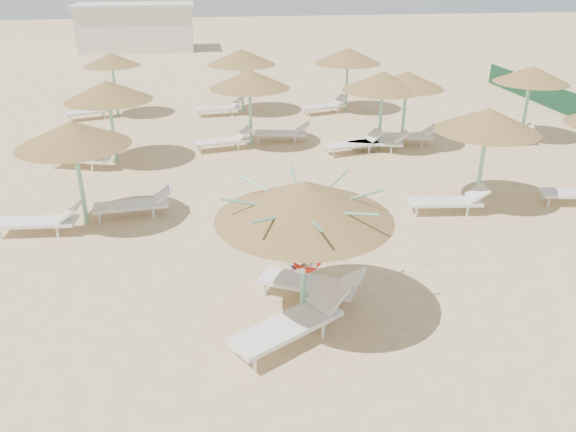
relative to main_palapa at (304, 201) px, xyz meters
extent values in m
plane|color=#DEC087|center=(-0.02, 0.36, -2.43)|extent=(120.00, 120.00, 0.00)
cylinder|color=#70C29F|center=(0.00, 0.00, -1.26)|extent=(0.11, 0.11, 2.34)
cone|color=olive|center=(0.00, 0.00, 0.02)|extent=(3.12, 3.12, 0.70)
cylinder|color=#70C29F|center=(0.00, 0.00, -0.24)|extent=(0.20, 0.20, 0.12)
cylinder|color=#70C29F|center=(0.72, 0.00, -0.03)|extent=(1.41, 0.04, 0.36)
cylinder|color=#70C29F|center=(0.51, 0.51, -0.03)|extent=(1.03, 1.03, 0.36)
cylinder|color=#70C29F|center=(0.00, 0.72, -0.03)|extent=(0.04, 1.41, 0.36)
cylinder|color=#70C29F|center=(-0.51, 0.51, -0.03)|extent=(1.03, 1.03, 0.36)
cylinder|color=#70C29F|center=(-0.72, 0.00, -0.03)|extent=(1.41, 0.04, 0.36)
cylinder|color=#70C29F|center=(-0.51, -0.51, -0.03)|extent=(1.03, 1.03, 0.36)
cylinder|color=#70C29F|center=(0.00, -0.72, -0.03)|extent=(0.04, 1.41, 0.36)
cylinder|color=#70C29F|center=(0.51, -0.51, -0.03)|extent=(1.03, 1.03, 0.36)
torus|color=red|center=(0.00, -0.10, -1.01)|extent=(0.70, 0.15, 0.70)
cylinder|color=white|center=(-1.04, -1.37, -2.27)|extent=(0.07, 0.07, 0.31)
cylinder|color=white|center=(-1.32, -0.89, -2.27)|extent=(0.07, 0.07, 0.31)
cylinder|color=white|center=(0.25, -0.60, -2.27)|extent=(0.07, 0.07, 0.31)
cylinder|color=white|center=(-0.03, -0.12, -2.27)|extent=(0.07, 0.07, 0.31)
cube|color=white|center=(-0.41, -0.67, -2.07)|extent=(2.17, 1.67, 0.09)
cube|color=white|center=(0.40, -0.19, -1.80)|extent=(0.80, 0.85, 0.41)
cylinder|color=white|center=(-0.61, 0.91, -2.28)|extent=(0.06, 0.06, 0.28)
cylinder|color=white|center=(-0.37, 1.35, -2.28)|extent=(0.06, 0.06, 0.28)
cylinder|color=white|center=(0.59, 0.25, -2.28)|extent=(0.06, 0.06, 0.28)
cylinder|color=white|center=(0.83, 0.70, -2.28)|extent=(0.06, 0.06, 0.28)
cube|color=white|center=(0.22, 0.74, -2.10)|extent=(1.99, 1.48, 0.08)
cube|color=white|center=(0.98, 0.33, -1.86)|extent=(0.72, 0.77, 0.37)
cylinder|color=#70C29F|center=(-4.73, 4.96, -1.28)|extent=(0.11, 0.11, 2.30)
cone|color=olive|center=(-4.73, 4.96, -0.03)|extent=(2.71, 2.71, 0.61)
cylinder|color=#70C29F|center=(-4.73, 4.96, -0.28)|extent=(0.20, 0.20, 0.12)
cylinder|color=white|center=(-6.65, 4.37, -2.29)|extent=(0.06, 0.06, 0.28)
cylinder|color=white|center=(-6.61, 4.87, -2.29)|extent=(0.06, 0.06, 0.28)
cylinder|color=white|center=(-5.31, 4.26, -2.29)|extent=(0.06, 0.06, 0.28)
cylinder|color=white|center=(-5.26, 4.76, -2.29)|extent=(0.06, 0.06, 0.28)
cube|color=white|center=(-5.83, 4.56, -2.11)|extent=(1.94, 0.77, 0.08)
cube|color=white|center=(-4.99, 4.49, -1.87)|extent=(0.53, 0.64, 0.36)
cylinder|color=white|center=(-4.41, 4.94, -2.29)|extent=(0.06, 0.06, 0.28)
cylinder|color=white|center=(-4.45, 5.44, -2.29)|extent=(0.06, 0.06, 0.28)
cylinder|color=white|center=(-3.06, 5.05, -2.29)|extent=(0.06, 0.06, 0.28)
cylinder|color=white|center=(-3.11, 5.55, -2.29)|extent=(0.06, 0.06, 0.28)
cube|color=white|center=(-3.63, 5.26, -2.11)|extent=(1.94, 0.77, 0.08)
cube|color=white|center=(-2.79, 5.33, -1.87)|extent=(0.53, 0.64, 0.36)
cylinder|color=#70C29F|center=(-4.56, 9.77, -1.28)|extent=(0.11, 0.11, 2.30)
cone|color=olive|center=(-4.56, 9.77, -0.03)|extent=(2.77, 2.77, 0.62)
cylinder|color=#70C29F|center=(-4.56, 9.77, -0.28)|extent=(0.20, 0.20, 0.12)
cylinder|color=white|center=(-6.49, 9.40, -2.29)|extent=(0.06, 0.06, 0.28)
cylinder|color=white|center=(-6.33, 9.87, -2.29)|extent=(0.06, 0.06, 0.28)
cylinder|color=white|center=(-5.22, 8.95, -2.29)|extent=(0.06, 0.06, 0.28)
cylinder|color=white|center=(-5.05, 9.42, -2.29)|extent=(0.06, 0.06, 0.28)
cube|color=white|center=(-5.66, 9.37, -2.11)|extent=(2.00, 1.21, 0.08)
cube|color=white|center=(-4.85, 9.09, -1.87)|extent=(0.66, 0.73, 0.36)
cylinder|color=#70C29F|center=(-5.25, 16.03, -1.28)|extent=(0.11, 0.11, 2.30)
cone|color=olive|center=(-5.25, 16.03, -0.05)|extent=(2.33, 2.33, 0.52)
cylinder|color=#70C29F|center=(-5.25, 16.03, -0.28)|extent=(0.20, 0.20, 0.12)
cylinder|color=white|center=(-7.04, 15.16, -2.29)|extent=(0.06, 0.06, 0.28)
cylinder|color=white|center=(-7.19, 15.64, -2.29)|extent=(0.06, 0.06, 0.28)
cylinder|color=white|center=(-5.75, 15.55, -2.29)|extent=(0.06, 0.06, 0.28)
cylinder|color=white|center=(-5.89, 16.03, -2.29)|extent=(0.06, 0.06, 0.28)
cube|color=white|center=(-6.35, 15.63, -2.11)|extent=(2.00, 1.14, 0.08)
cube|color=white|center=(-5.53, 15.88, -1.87)|extent=(0.64, 0.71, 0.36)
cylinder|color=#70C29F|center=(0.05, 10.96, -1.28)|extent=(0.11, 0.11, 2.30)
cone|color=olive|center=(0.05, 10.96, -0.03)|extent=(2.82, 2.82, 0.63)
cylinder|color=#70C29F|center=(0.05, 10.96, -0.28)|extent=(0.20, 0.20, 0.12)
cylinder|color=white|center=(-1.80, 10.18, -2.29)|extent=(0.06, 0.06, 0.28)
cylinder|color=white|center=(-1.88, 10.67, -2.29)|extent=(0.06, 0.06, 0.28)
cylinder|color=white|center=(-0.47, 10.41, -2.29)|extent=(0.06, 0.06, 0.28)
cylinder|color=white|center=(-0.55, 10.90, -2.29)|extent=(0.06, 0.06, 0.28)
cube|color=white|center=(-1.05, 10.56, -2.11)|extent=(1.98, 0.94, 0.08)
cube|color=white|center=(-0.21, 10.71, -1.87)|extent=(0.58, 0.68, 0.36)
cylinder|color=white|center=(0.32, 11.16, -2.29)|extent=(0.06, 0.06, 0.28)
cylinder|color=white|center=(0.40, 11.65, -2.29)|extent=(0.06, 0.06, 0.28)
cylinder|color=white|center=(1.65, 10.92, -2.29)|extent=(0.06, 0.06, 0.28)
cylinder|color=white|center=(1.73, 11.41, -2.29)|extent=(0.06, 0.06, 0.28)
cube|color=white|center=(1.15, 11.26, -2.11)|extent=(1.98, 0.94, 0.08)
cube|color=white|center=(1.99, 11.11, -1.87)|extent=(0.58, 0.68, 0.36)
cylinder|color=#70C29F|center=(0.14, 15.78, -1.28)|extent=(0.11, 0.11, 2.30)
cone|color=olive|center=(0.14, 15.78, -0.03)|extent=(2.91, 2.91, 0.65)
cylinder|color=#70C29F|center=(0.14, 15.78, -0.28)|extent=(0.20, 0.20, 0.12)
cylinder|color=white|center=(-1.73, 15.06, -2.29)|extent=(0.06, 0.06, 0.28)
cylinder|color=white|center=(-1.78, 15.56, -2.29)|extent=(0.06, 0.06, 0.28)
cylinder|color=white|center=(-0.39, 15.18, -2.29)|extent=(0.06, 0.06, 0.28)
cylinder|color=white|center=(-0.43, 15.68, -2.29)|extent=(0.06, 0.06, 0.28)
cube|color=white|center=(-0.96, 15.38, -2.11)|extent=(1.95, 0.79, 0.08)
cube|color=white|center=(-0.11, 15.46, -1.87)|extent=(0.54, 0.64, 0.36)
cylinder|color=#70C29F|center=(5.67, 4.62, -1.28)|extent=(0.11, 0.11, 2.30)
cone|color=olive|center=(5.67, 4.62, -0.03)|extent=(2.70, 2.70, 0.61)
cylinder|color=#70C29F|center=(5.67, 4.62, -0.28)|extent=(0.20, 0.20, 0.12)
cylinder|color=white|center=(3.75, 4.06, -2.29)|extent=(0.06, 0.06, 0.28)
cylinder|color=white|center=(3.81, 4.56, -2.29)|extent=(0.06, 0.06, 0.28)
cylinder|color=white|center=(5.09, 3.91, -2.29)|extent=(0.06, 0.06, 0.28)
cylinder|color=white|center=(5.15, 4.40, -2.29)|extent=(0.06, 0.06, 0.28)
cube|color=white|center=(4.57, 4.22, -2.11)|extent=(1.96, 0.84, 0.08)
cube|color=white|center=(5.42, 4.12, -1.87)|extent=(0.55, 0.65, 0.36)
cylinder|color=#70C29F|center=(5.41, 10.02, -1.28)|extent=(0.11, 0.11, 2.30)
cone|color=olive|center=(5.41, 10.02, -0.04)|extent=(2.58, 2.58, 0.58)
cylinder|color=#70C29F|center=(5.41, 10.02, -0.28)|extent=(0.20, 0.20, 0.12)
cylinder|color=white|center=(3.47, 9.62, -2.29)|extent=(0.06, 0.06, 0.28)
cylinder|color=white|center=(3.62, 10.10, -2.29)|extent=(0.06, 0.06, 0.28)
cylinder|color=white|center=(4.76, 9.21, -2.29)|extent=(0.06, 0.06, 0.28)
cylinder|color=white|center=(4.91, 9.69, -2.29)|extent=(0.06, 0.06, 0.28)
cube|color=white|center=(4.31, 9.62, -2.11)|extent=(2.00, 1.16, 0.08)
cube|color=white|center=(5.12, 9.36, -1.87)|extent=(0.64, 0.72, 0.36)
cylinder|color=#70C29F|center=(4.69, 15.41, -1.28)|extent=(0.11, 0.11, 2.30)
cone|color=olive|center=(4.69, 15.41, -0.03)|extent=(2.89, 2.89, 0.65)
cylinder|color=#70C29F|center=(4.69, 15.41, -0.28)|extent=(0.20, 0.20, 0.12)
cylinder|color=white|center=(2.89, 14.56, -2.29)|extent=(0.06, 0.06, 0.28)
cylinder|color=white|center=(2.75, 15.04, -2.29)|extent=(0.06, 0.06, 0.28)
cylinder|color=white|center=(4.19, 14.92, -2.29)|extent=(0.06, 0.06, 0.28)
cylinder|color=white|center=(4.05, 15.40, -2.29)|extent=(0.06, 0.06, 0.28)
cube|color=white|center=(3.59, 15.01, -2.11)|extent=(2.00, 1.11, 0.08)
cube|color=white|center=(4.41, 15.24, -1.87)|extent=(0.63, 0.71, 0.36)
cylinder|color=white|center=(7.56, 4.14, -2.29)|extent=(0.06, 0.06, 0.28)
cylinder|color=white|center=(7.67, 4.63, -2.29)|extent=(0.06, 0.06, 0.28)
cylinder|color=#70C29F|center=(10.19, 10.24, -1.28)|extent=(0.11, 0.11, 2.30)
cone|color=olive|center=(10.19, 10.24, -0.04)|extent=(2.66, 2.66, 0.60)
cylinder|color=#70C29F|center=(10.19, 10.24, -0.28)|extent=(0.20, 0.20, 0.12)
cylinder|color=white|center=(8.25, 9.84, -2.29)|extent=(0.06, 0.06, 0.28)
cylinder|color=white|center=(8.40, 10.32, -2.29)|extent=(0.06, 0.06, 0.28)
cylinder|color=white|center=(9.54, 9.44, -2.29)|extent=(0.06, 0.06, 0.28)
cylinder|color=white|center=(9.69, 9.92, -2.29)|extent=(0.06, 0.06, 0.28)
cube|color=white|center=(9.09, 9.84, -2.11)|extent=(2.00, 1.15, 0.08)
cube|color=white|center=(9.90, 9.59, -1.87)|extent=(0.64, 0.72, 0.36)
cylinder|color=#70C29F|center=(4.52, 9.89, -1.28)|extent=(0.11, 0.11, 2.30)
cone|color=olive|center=(4.52, 9.89, -0.03)|extent=(2.80, 2.80, 0.63)
cylinder|color=#70C29F|center=(4.52, 9.89, -0.28)|extent=(0.20, 0.20, 0.12)
cylinder|color=white|center=(2.68, 9.09, -2.29)|extent=(0.06, 0.06, 0.28)
cylinder|color=white|center=(2.58, 9.58, -2.29)|extent=(0.06, 0.06, 0.28)
cylinder|color=white|center=(4.01, 9.36, -2.29)|extent=(0.06, 0.06, 0.28)
cylinder|color=white|center=(3.91, 9.85, -2.29)|extent=(0.06, 0.06, 0.28)
cube|color=white|center=(3.42, 9.49, -2.11)|extent=(1.99, 0.99, 0.08)
cube|color=white|center=(4.25, 9.66, -1.87)|extent=(0.59, 0.68, 0.36)
cylinder|color=white|center=(4.78, 10.11, -2.29)|extent=(0.06, 0.06, 0.28)
cylinder|color=white|center=(4.88, 10.60, -2.29)|extent=(0.06, 0.06, 0.28)
cylinder|color=white|center=(6.11, 9.84, -2.29)|extent=(0.06, 0.06, 0.28)
cylinder|color=white|center=(6.21, 10.33, -2.29)|extent=(0.06, 0.06, 0.28)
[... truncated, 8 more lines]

